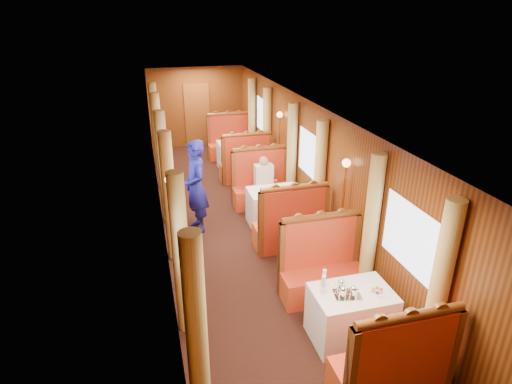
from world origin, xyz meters
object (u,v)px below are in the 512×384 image
object	(u,v)px
banquette_mid_aft	(261,187)
steward	(196,187)
teapot_left	(343,293)
table_near	(351,315)
banquette_mid_fwd	(290,227)
teapot_back	(341,286)
teapot_right	(353,293)
table_far	(237,155)
banquette_far_fwd	(246,166)
tea_tray	(347,295)
banquette_near_aft	(321,271)
passenger	(264,177)
rose_vase_far	(237,136)
banquette_far_aft	(230,143)
rose_vase_mid	(275,182)
fruit_plate	(377,291)
banquette_near_fwd	(392,369)
table_mid	(274,207)

from	to	relation	value
banquette_mid_aft	steward	xyz separation A→B (m)	(-1.57, -0.87, 0.52)
banquette_mid_aft	teapot_left	xyz separation A→B (m)	(-0.19, -4.59, 0.39)
table_near	banquette_mid_fwd	xyz separation A→B (m)	(0.00, 2.49, 0.05)
banquette_mid_aft	steward	world-z (taller)	steward
teapot_back	teapot_right	bearing A→B (deg)	-51.62
table_far	banquette_far_fwd	bearing A→B (deg)	-90.00
table_near	teapot_back	world-z (taller)	teapot_back
tea_tray	teapot_right	xyz separation A→B (m)	(0.05, -0.05, 0.06)
steward	banquette_near_aft	bearing A→B (deg)	19.80
banquette_mid_aft	banquette_far_fwd	size ratio (longest dim) A/B	1.00
steward	passenger	distance (m)	1.70
table_far	rose_vase_far	size ratio (longest dim) A/B	2.92
teapot_left	table_near	bearing A→B (deg)	16.81
banquette_far_aft	passenger	size ratio (longest dim) A/B	1.76
rose_vase_mid	teapot_left	bearing A→B (deg)	-93.31
table_far	banquette_far_fwd	world-z (taller)	banquette_far_fwd
fruit_plate	passenger	xyz separation A→B (m)	(-0.30, 4.36, -0.03)
banquette_mid_aft	teapot_left	distance (m)	4.61
banquette_near_fwd	steward	size ratio (longest dim) A/B	0.71
table_mid	teapot_left	xyz separation A→B (m)	(-0.19, -3.57, 0.44)
banquette_near_aft	teapot_left	world-z (taller)	banquette_near_aft
table_near	banquette_far_fwd	xyz separation A→B (m)	(0.00, 5.99, 0.05)
banquette_near_fwd	banquette_near_aft	xyz separation A→B (m)	(0.00, 2.03, 0.00)
table_far	passenger	xyz separation A→B (m)	(-0.00, -2.72, 0.37)
teapot_right	rose_vase_far	size ratio (longest dim) A/B	0.45
table_near	tea_tray	xyz separation A→B (m)	(-0.11, -0.04, 0.38)
banquette_near_fwd	banquette_mid_fwd	xyz separation A→B (m)	(0.00, 3.50, 0.00)
banquette_far_aft	teapot_right	bearing A→B (deg)	-90.37
tea_tray	teapot_right	size ratio (longest dim) A/B	2.11
table_mid	teapot_right	xyz separation A→B (m)	(-0.05, -3.60, 0.44)
banquette_near_fwd	table_mid	xyz separation A→B (m)	(0.00, 4.51, -0.05)
teapot_right	rose_vase_mid	world-z (taller)	rose_vase_mid
banquette_near_fwd	rose_vase_far	distance (m)	8.07
teapot_left	teapot_back	size ratio (longest dim) A/B	1.10
banquette_mid_aft	banquette_near_fwd	bearing A→B (deg)	-90.00
banquette_mid_fwd	table_far	distance (m)	4.51
fruit_plate	banquette_near_fwd	bearing A→B (deg)	-107.64
rose_vase_mid	banquette_near_aft	bearing A→B (deg)	-90.41
banquette_far_fwd	rose_vase_far	bearing A→B (deg)	89.33
banquette_near_aft	banquette_mid_aft	world-z (taller)	same
banquette_near_aft	teapot_left	size ratio (longest dim) A/B	8.50
table_near	table_mid	bearing A→B (deg)	90.00
banquette_mid_fwd	teapot_back	xyz separation A→B (m)	(-0.13, -2.39, 0.38)
banquette_near_fwd	banquette_near_aft	bearing A→B (deg)	90.00
table_near	rose_vase_mid	distance (m)	3.54
teapot_right	steward	world-z (taller)	steward
table_near	banquette_mid_fwd	size ratio (longest dim) A/B	0.78
rose_vase_far	steward	distance (m)	3.74
table_mid	banquette_near_aft	bearing A→B (deg)	-90.00
banquette_near_aft	passenger	xyz separation A→B (m)	(-0.00, 3.26, 0.32)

